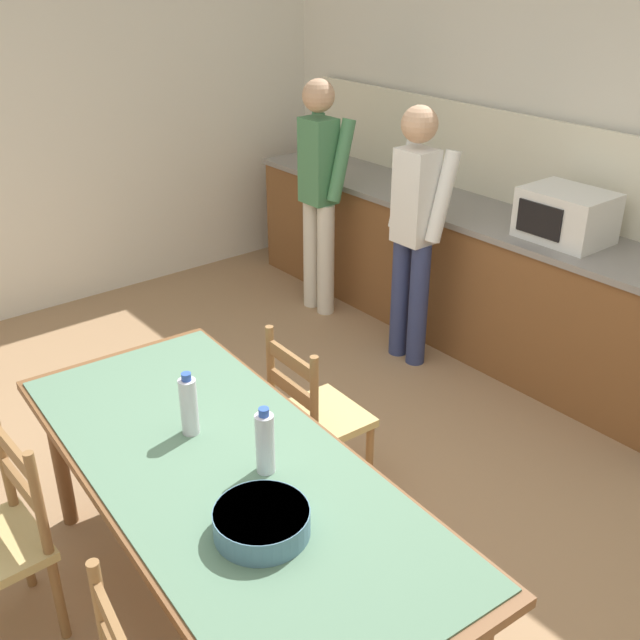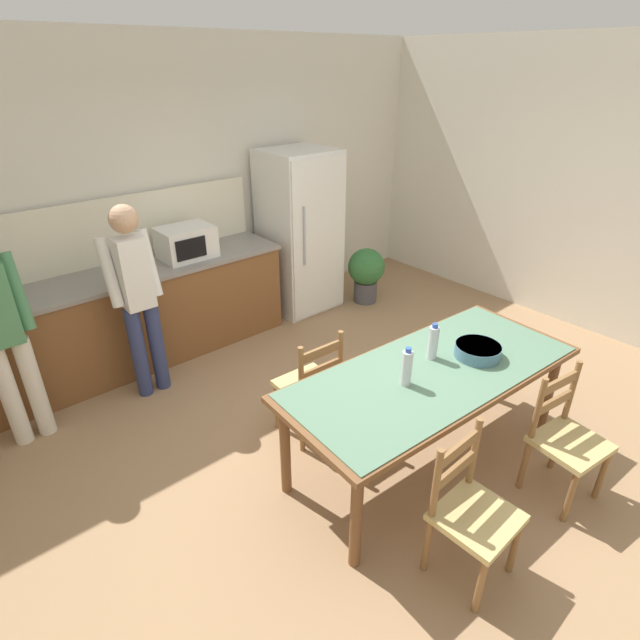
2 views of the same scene
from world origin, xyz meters
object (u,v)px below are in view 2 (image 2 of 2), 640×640
at_px(serving_bowl, 478,350).
at_px(bottle_off_centre, 433,342).
at_px(microwave, 186,242).
at_px(chair_side_near_left, 471,512).
at_px(chair_side_near_right, 566,439).
at_px(person_at_sink, 1,328).
at_px(person_at_counter, 137,294).
at_px(chair_side_far_left, 310,386).
at_px(bottle_near_centre, 407,368).
at_px(potted_plant, 366,272).
at_px(dining_table, 432,379).
at_px(refrigerator, 300,233).

bearing_deg(serving_bowl, bottle_off_centre, 142.55).
height_order(microwave, chair_side_near_left, microwave).
bearing_deg(chair_side_near_right, person_at_sink, 138.82).
distance_m(bottle_off_centre, person_at_counter, 2.39).
height_order(chair_side_near_left, chair_side_far_left, same).
xyz_separation_m(serving_bowl, chair_side_far_left, (-0.82, 0.87, -0.39)).
xyz_separation_m(bottle_near_centre, potted_plant, (1.89, 2.20, -0.52)).
bearing_deg(dining_table, microwave, 98.91).
height_order(chair_side_near_right, potted_plant, chair_side_near_right).
xyz_separation_m(refrigerator, chair_side_far_left, (-1.40, -1.86, -0.46)).
relative_size(person_at_counter, potted_plant, 2.53).
relative_size(dining_table, bottle_near_centre, 8.20).
xyz_separation_m(bottle_near_centre, chair_side_near_right, (0.71, -0.79, -0.47)).
distance_m(chair_side_near_right, person_at_sink, 3.94).
xyz_separation_m(dining_table, person_at_sink, (-2.12, 2.16, 0.26)).
xyz_separation_m(bottle_off_centre, chair_side_near_left, (-0.65, -0.83, -0.47)).
distance_m(dining_table, chair_side_near_right, 0.93).
xyz_separation_m(chair_side_far_left, person_at_sink, (-1.68, 1.39, 0.52)).
bearing_deg(person_at_counter, person_at_sink, 88.82).
bearing_deg(chair_side_near_right, dining_table, 127.44).
xyz_separation_m(microwave, person_at_counter, (-0.73, -0.52, -0.14)).
bearing_deg(microwave, serving_bowl, -73.95).
xyz_separation_m(bottle_near_centre, person_at_counter, (-0.87, 2.13, 0.04)).
height_order(serving_bowl, chair_side_far_left, chair_side_far_left).
xyz_separation_m(bottle_near_centre, person_at_sink, (-1.85, 2.15, 0.06)).
bearing_deg(microwave, dining_table, -81.09).
distance_m(bottle_near_centre, person_at_sink, 2.84).
distance_m(dining_table, chair_side_far_left, 0.93).
height_order(chair_side_far_left, chair_side_near_right, same).
xyz_separation_m(dining_table, chair_side_far_left, (-0.44, 0.78, -0.27)).
xyz_separation_m(bottle_off_centre, person_at_sink, (-2.24, 2.05, 0.06)).
distance_m(bottle_off_centre, serving_bowl, 0.33).
height_order(dining_table, chair_side_near_right, chair_side_near_right).
relative_size(refrigerator, chair_side_near_left, 1.99).
bearing_deg(microwave, refrigerator, -0.79).
height_order(bottle_off_centre, person_at_sink, person_at_sink).
height_order(microwave, person_at_sink, person_at_sink).
bearing_deg(bottle_off_centre, microwave, 101.77).
relative_size(dining_table, chair_side_far_left, 2.43).
bearing_deg(refrigerator, microwave, 179.21).
relative_size(bottle_off_centre, person_at_counter, 0.16).
bearing_deg(microwave, person_at_counter, -144.52).
distance_m(refrigerator, serving_bowl, 2.80).
xyz_separation_m(dining_table, serving_bowl, (0.37, -0.09, 0.13)).
height_order(dining_table, bottle_off_centre, bottle_off_centre).
distance_m(chair_side_near_left, person_at_counter, 2.97).
distance_m(bottle_off_centre, chair_side_near_left, 1.15).
xyz_separation_m(dining_table, person_at_counter, (-1.14, 2.14, 0.24)).
xyz_separation_m(person_at_sink, potted_plant, (3.74, 0.05, -0.58)).
bearing_deg(dining_table, potted_plant, 53.79).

